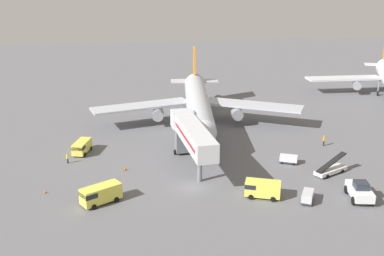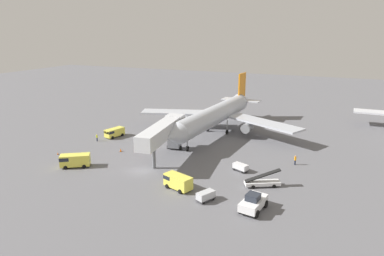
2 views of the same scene
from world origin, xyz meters
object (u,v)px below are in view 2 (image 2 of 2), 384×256
(jet_bridge, at_px, (164,132))
(belt_loader_truck, at_px, (262,182))
(baggage_cart_near_center, at_px, (241,167))
(safety_cone_bravo, at_px, (58,153))
(service_van_near_left, at_px, (74,160))
(service_van_mid_right, at_px, (177,181))
(safety_cone_alpha, at_px, (121,150))
(airplane_at_gate, at_px, (217,114))
(ground_crew_worker_foreground, at_px, (97,137))
(baggage_cart_outer_right, at_px, (206,196))
(service_van_mid_left, at_px, (114,132))
(pushback_tug, at_px, (253,202))
(ground_crew_worker_midground, at_px, (295,160))

(jet_bridge, distance_m, belt_loader_truck, 21.48)
(baggage_cart_near_center, bearing_deg, safety_cone_bravo, -170.35)
(jet_bridge, bearing_deg, service_van_near_left, -141.63)
(service_van_mid_right, xyz_separation_m, safety_cone_alpha, (-18.28, 11.16, -0.93))
(airplane_at_gate, distance_m, safety_cone_alpha, 24.91)
(baggage_cart_near_center, height_order, ground_crew_worker_foreground, ground_crew_worker_foreground)
(baggage_cart_outer_right, distance_m, safety_cone_bravo, 35.20)
(service_van_mid_left, bearing_deg, jet_bridge, -24.50)
(pushback_tug, bearing_deg, safety_cone_alpha, 156.70)
(service_van_mid_left, xyz_separation_m, service_van_mid_right, (25.48, -19.14, 0.11))
(ground_crew_worker_foreground, bearing_deg, ground_crew_worker_midground, 3.51)
(pushback_tug, relative_size, baggage_cart_outer_right, 1.77)
(service_van_mid_left, bearing_deg, belt_loader_truck, -19.13)
(service_van_mid_left, bearing_deg, pushback_tug, -29.19)
(belt_loader_truck, height_order, service_van_mid_right, belt_loader_truck)
(pushback_tug, bearing_deg, airplane_at_gate, 117.00)
(service_van_mid_right, bearing_deg, ground_crew_worker_midground, 48.17)
(service_van_near_left, distance_m, ground_crew_worker_foreground, 15.46)
(jet_bridge, xyz_separation_m, belt_loader_truck, (20.32, -5.16, -4.70))
(baggage_cart_outer_right, height_order, safety_cone_alpha, baggage_cart_outer_right)
(service_van_mid_left, distance_m, safety_cone_alpha, 10.78)
(baggage_cart_near_center, height_order, ground_crew_worker_midground, ground_crew_worker_midground)
(pushback_tug, relative_size, ground_crew_worker_midground, 2.91)
(pushback_tug, xyz_separation_m, safety_cone_bravo, (-41.61, 6.86, -0.96))
(baggage_cart_outer_right, height_order, ground_crew_worker_midground, ground_crew_worker_midground)
(ground_crew_worker_foreground, relative_size, ground_crew_worker_midground, 0.87)
(pushback_tug, bearing_deg, baggage_cart_outer_right, 179.48)
(jet_bridge, bearing_deg, pushback_tug, -32.80)
(ground_crew_worker_foreground, bearing_deg, safety_cone_alpha, -23.46)
(pushback_tug, bearing_deg, belt_loader_truck, 93.27)
(service_van_mid_left, height_order, safety_cone_alpha, service_van_mid_left)
(service_van_mid_left, bearing_deg, baggage_cart_outer_right, -34.36)
(service_van_near_left, relative_size, ground_crew_worker_foreground, 3.39)
(pushback_tug, bearing_deg, ground_crew_worker_midground, 80.91)
(service_van_near_left, distance_m, service_van_mid_left, 18.80)
(ground_crew_worker_foreground, xyz_separation_m, ground_crew_worker_midground, (43.11, 2.65, 0.12))
(service_van_mid_right, xyz_separation_m, ground_crew_worker_midground, (15.85, 17.70, -0.29))
(jet_bridge, height_order, belt_loader_truck, jet_bridge)
(pushback_tug, height_order, safety_cone_bravo, pushback_tug)
(airplane_at_gate, xyz_separation_m, ground_crew_worker_midground, (20.28, -13.69, -3.76))
(service_van_near_left, relative_size, baggage_cart_outer_right, 1.80)
(baggage_cart_near_center, relative_size, ground_crew_worker_midground, 1.60)
(baggage_cart_outer_right, bearing_deg, pushback_tug, -0.52)
(safety_cone_bravo, bearing_deg, ground_crew_worker_foreground, 80.81)
(pushback_tug, height_order, service_van_mid_left, pushback_tug)
(pushback_tug, relative_size, safety_cone_alpha, 7.64)
(service_van_mid_right, relative_size, ground_crew_worker_midground, 2.71)
(airplane_at_gate, height_order, ground_crew_worker_foreground, airplane_at_gate)
(baggage_cart_near_center, bearing_deg, belt_loader_truck, -44.20)
(belt_loader_truck, xyz_separation_m, baggage_cart_near_center, (-4.91, 4.78, 0.01))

